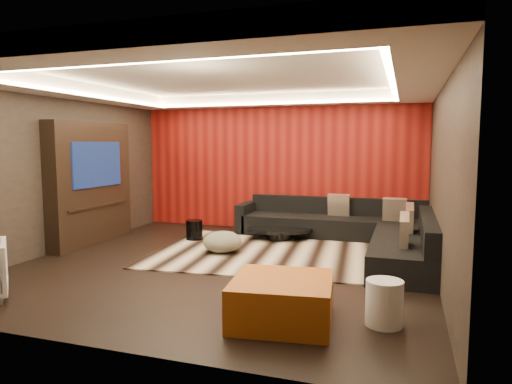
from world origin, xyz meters
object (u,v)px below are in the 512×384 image
(drum_stool, at_px, (194,230))
(orange_ottoman, at_px, (282,300))
(coffee_table, at_px, (279,234))
(sectional_sofa, at_px, (355,232))
(white_side_table, at_px, (384,303))

(drum_stool, distance_m, orange_ottoman, 4.20)
(coffee_table, relative_size, orange_ottoman, 1.26)
(coffee_table, distance_m, sectional_sofa, 1.42)
(coffee_table, distance_m, drum_stool, 1.61)
(sectional_sofa, bearing_deg, orange_ottoman, -95.12)
(drum_stool, relative_size, orange_ottoman, 0.37)
(coffee_table, distance_m, white_side_table, 4.17)
(coffee_table, bearing_deg, sectional_sofa, -3.25)
(coffee_table, xyz_separation_m, drum_stool, (-1.52, -0.53, 0.08))
(orange_ottoman, relative_size, sectional_sofa, 0.27)
(drum_stool, bearing_deg, coffee_table, 19.16)
(sectional_sofa, bearing_deg, drum_stool, -171.31)
(sectional_sofa, bearing_deg, white_side_table, -79.38)
(drum_stool, bearing_deg, sectional_sofa, 8.69)
(orange_ottoman, bearing_deg, sectional_sofa, 84.88)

